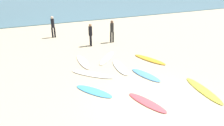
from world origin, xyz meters
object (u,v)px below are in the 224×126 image
(surfboard_6, at_px, (83,62))
(surfboard_7, at_px, (120,67))
(surfboard_0, at_px, (94,91))
(surfboard_2, at_px, (147,102))
(surfboard_3, at_px, (92,74))
(beachgoer_far, at_px, (90,34))
(surfboard_8, at_px, (146,75))
(beachgoer_near, at_px, (112,30))
(surfboard_1, at_px, (203,90))
(beachgoer_mid, at_px, (53,26))
(surfboard_5, at_px, (107,58))
(surfboard_4, at_px, (150,59))

(surfboard_6, xyz_separation_m, surfboard_7, (1.74, -1.70, -0.00))
(surfboard_0, distance_m, surfboard_7, 3.05)
(surfboard_2, distance_m, surfboard_7, 3.83)
(surfboard_3, xyz_separation_m, beachgoer_far, (1.59, 4.78, 0.91))
(surfboard_8, bearing_deg, surfboard_7, -76.07)
(surfboard_3, height_order, beachgoer_near, beachgoer_near)
(surfboard_2, relative_size, surfboard_7, 0.90)
(surfboard_1, distance_m, surfboard_2, 3.02)
(surfboard_2, xyz_separation_m, beachgoer_mid, (-1.77, 11.80, 1.00))
(surfboard_5, distance_m, beachgoer_far, 3.03)
(surfboard_5, bearing_deg, surfboard_7, 135.34)
(surfboard_5, bearing_deg, surfboard_3, 89.33)
(beachgoer_mid, bearing_deg, beachgoer_near, 146.85)
(surfboard_4, distance_m, beachgoer_near, 4.57)
(beachgoer_near, bearing_deg, surfboard_8, 83.39)
(surfboard_0, height_order, surfboard_5, same)
(surfboard_0, relative_size, surfboard_6, 0.85)
(surfboard_0, xyz_separation_m, surfboard_7, (2.34, 1.95, 0.01))
(surfboard_0, height_order, surfboard_1, surfboard_1)
(surfboard_7, distance_m, beachgoer_mid, 8.42)
(surfboard_3, bearing_deg, beachgoer_near, 10.93)
(surfboard_6, xyz_separation_m, surfboard_8, (2.55, -3.20, -0.00))
(surfboard_6, relative_size, surfboard_8, 1.18)
(surfboard_2, bearing_deg, surfboard_5, 67.32)
(surfboard_2, bearing_deg, surfboard_4, 37.22)
(surfboard_4, height_order, beachgoer_near, beachgoer_near)
(surfboard_3, height_order, surfboard_6, surfboard_6)
(surfboard_4, relative_size, surfboard_7, 1.06)
(surfboard_1, height_order, beachgoer_mid, beachgoer_mid)
(surfboard_0, height_order, surfboard_2, surfboard_2)
(surfboard_4, distance_m, surfboard_8, 2.30)
(surfboard_6, bearing_deg, beachgoer_far, 64.43)
(surfboard_6, bearing_deg, beachgoer_mid, 97.99)
(beachgoer_mid, relative_size, beachgoer_far, 1.07)
(surfboard_0, bearing_deg, beachgoer_near, -154.39)
(surfboard_7, distance_m, beachgoer_far, 4.67)
(surfboard_2, distance_m, surfboard_6, 5.60)
(surfboard_2, height_order, surfboard_8, surfboard_8)
(surfboard_4, height_order, surfboard_8, surfboard_4)
(surfboard_5, distance_m, beachgoer_mid, 6.80)
(beachgoer_near, relative_size, beachgoer_mid, 0.96)
(surfboard_7, relative_size, surfboard_8, 1.11)
(surfboard_4, relative_size, beachgoer_near, 1.35)
(beachgoer_far, bearing_deg, beachgoer_mid, 39.13)
(surfboard_4, bearing_deg, surfboard_5, 130.08)
(surfboard_6, distance_m, beachgoer_far, 3.38)
(surfboard_7, height_order, beachgoer_mid, beachgoer_mid)
(surfboard_0, distance_m, beachgoer_far, 6.92)
(surfboard_2, relative_size, beachgoer_mid, 1.10)
(surfboard_2, xyz_separation_m, surfboard_7, (0.60, 3.78, 0.01))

